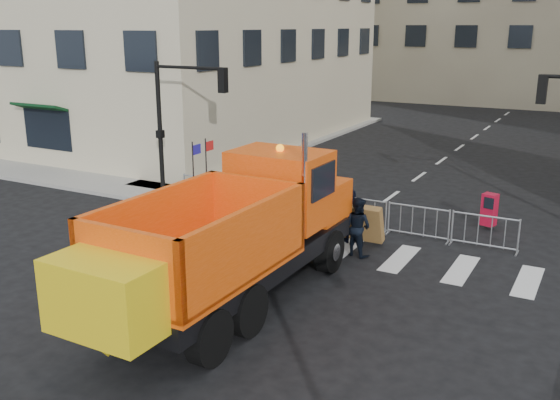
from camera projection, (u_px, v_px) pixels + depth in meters
The scene contains 10 objects.
ground at pixel (229, 313), 15.07m from camera, with size 120.00×120.00×0.00m, color black.
sidewalk_back at pixel (359, 218), 22.24m from camera, with size 64.00×5.00×0.15m, color gray.
traffic_light_left at pixel (160, 132), 24.36m from camera, with size 0.18×0.18×5.40m, color black.
crowd_barriers at pixel (329, 209), 21.70m from camera, with size 12.60×0.60×1.10m, color #9EA0A5, non-canonical shape.
plow_truck at pixel (232, 233), 15.06m from camera, with size 3.55×10.86×4.20m.
cop_a at pixel (319, 216), 19.59m from camera, with size 0.67×0.44×1.84m, color black.
cop_b at pixel (358, 227), 18.64m from camera, with size 0.88×0.68×1.81m, color black.
cop_c at pixel (352, 216), 19.75m from camera, with size 1.02×0.43×1.75m, color black.
worker at pixel (235, 185), 22.39m from camera, with size 1.33×0.77×2.07m, color #DFF71D.
newspaper_box at pixel (489, 209), 21.07m from camera, with size 0.45×0.40×1.10m, color #AD0D28.
Camera 1 is at (7.66, -11.51, 6.72)m, focal length 40.00 mm.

